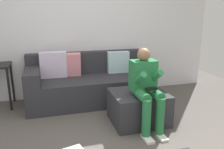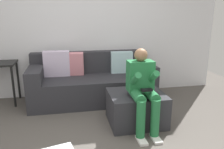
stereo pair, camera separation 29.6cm
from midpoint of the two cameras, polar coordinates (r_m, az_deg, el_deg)
wall_back at (r=4.24m, az=-5.56°, el=13.68°), size 5.20×0.10×2.80m
couch_sectional at (r=4.01m, az=-3.03°, el=-1.91°), size 2.09×0.86×0.88m
ottoman at (r=3.26m, az=8.66°, el=-8.30°), size 0.75×0.65×0.44m
person_seated at (r=2.96m, az=10.52°, el=-3.09°), size 0.33×0.63×1.07m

